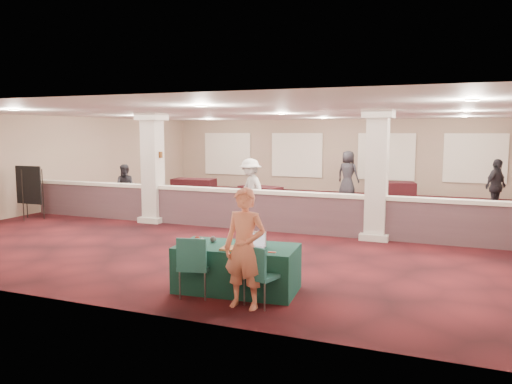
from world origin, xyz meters
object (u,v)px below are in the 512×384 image
at_px(conf_chair_main, 259,271).
at_px(woman, 245,248).
at_px(far_table_back_right, 391,191).
at_px(attendee_a, 126,187).
at_px(far_table_back_center, 260,195).
at_px(far_table_front_left, 163,200).
at_px(far_table_back_left, 194,187).
at_px(near_table, 237,268).
at_px(easel_board, 29,186).
at_px(attendee_b, 250,189).
at_px(attendee_d, 348,174).
at_px(attendee_c, 496,187).
at_px(far_table_front_right, 367,213).
at_px(conf_chair_side, 194,262).
at_px(far_table_front_center, 225,204).

relative_size(conf_chair_main, woman, 0.52).
bearing_deg(conf_chair_main, woman, -131.35).
distance_m(far_table_back_right, attendee_a, 9.99).
xyz_separation_m(far_table_back_center, attendee_a, (-3.80, -3.00, 0.45)).
xyz_separation_m(far_table_front_left, far_table_back_left, (-1.04, 3.99, -0.03)).
xyz_separation_m(near_table, attendee_a, (-7.18, 6.70, 0.39)).
height_order(easel_board, far_table_back_left, easel_board).
distance_m(far_table_back_right, attendee_b, 6.83).
relative_size(near_table, conf_chair_main, 2.10).
relative_size(far_table_back_right, attendee_d, 0.94).
relative_size(near_table, attendee_a, 1.30).
relative_size(far_table_back_left, far_table_back_center, 1.10).
bearing_deg(far_table_back_left, far_table_back_right, 11.15).
bearing_deg(near_table, attendee_b, 105.31).
bearing_deg(conf_chair_main, attendee_c, 86.48).
bearing_deg(conf_chair_main, far_table_back_center, 127.73).
xyz_separation_m(far_table_front_right, attendee_a, (-8.23, -0.10, 0.43)).
bearing_deg(attendee_c, conf_chair_side, -171.45).
distance_m(far_table_front_left, attendee_b, 3.36).
bearing_deg(far_table_back_right, attendee_c, -30.14).
distance_m(conf_chair_side, attendee_a, 9.90).
bearing_deg(attendee_b, attendee_d, 112.14).
bearing_deg(attendee_c, attendee_d, 98.05).
bearing_deg(conf_chair_side, attendee_c, 52.15).
relative_size(easel_board, far_table_back_left, 0.94).
bearing_deg(far_table_front_right, conf_chair_main, -93.29).
bearing_deg(near_table, attendee_a, 131.64).
xyz_separation_m(near_table, attendee_b, (-2.45, 6.50, 0.54)).
bearing_deg(far_table_front_left, attendee_a, -175.99).
xyz_separation_m(far_table_back_center, attendee_b, (0.93, -3.20, 0.61)).
xyz_separation_m(conf_chair_side, far_table_front_right, (1.54, 7.39, -0.25)).
height_order(near_table, far_table_back_left, near_table).
bearing_deg(far_table_front_right, easel_board, -163.40).
distance_m(far_table_front_center, attendee_d, 6.63).
height_order(attendee_b, attendee_d, attendee_d).
bearing_deg(near_table, attendee_c, 60.66).
height_order(far_table_back_center, attendee_b, attendee_b).
distance_m(easel_board, woman, 10.21).
bearing_deg(far_table_back_center, far_table_front_left, -129.32).
distance_m(near_table, conf_chair_side, 0.80).
xyz_separation_m(conf_chair_main, far_table_front_right, (0.42, 7.39, -0.22)).
bearing_deg(far_table_back_right, attendee_a, -145.58).
distance_m(far_table_front_center, attendee_b, 1.19).
bearing_deg(far_table_back_center, woman, -69.79).
xyz_separation_m(near_table, woman, (0.45, -0.70, 0.54)).
bearing_deg(far_table_front_right, conf_chair_side, -101.79).
xyz_separation_m(far_table_front_right, far_table_back_left, (-7.85, 3.99, 0.01)).
bearing_deg(woman, conf_chair_side, 175.88).
xyz_separation_m(conf_chair_main, woman, (-0.18, -0.11, 0.36)).
bearing_deg(attendee_d, woman, 111.81).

